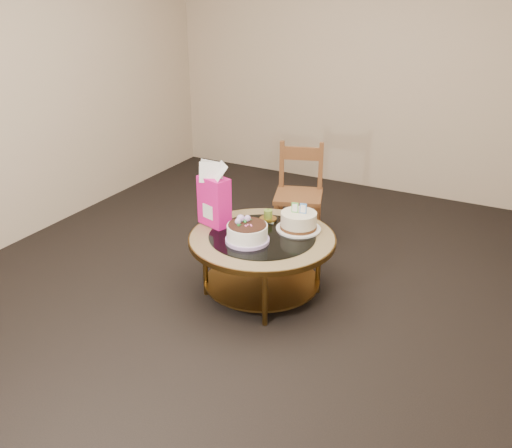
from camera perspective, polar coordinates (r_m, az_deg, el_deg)
The scene contains 8 objects.
ground at distance 4.14m, azimuth 0.59°, elevation -6.89°, with size 5.00×5.00×0.00m, color black.
room_walls at distance 3.60m, azimuth 0.70°, elevation 14.64°, with size 4.52×5.02×2.61m.
coffee_table at distance 3.96m, azimuth 0.61°, elevation -2.20°, with size 1.02×1.02×0.46m.
decorated_cake at distance 3.82m, azimuth -0.89°, elevation -0.98°, with size 0.30×0.30×0.17m.
cream_cake at distance 4.00m, azimuth 4.28°, elevation 0.26°, with size 0.32×0.32×0.20m.
gift_bag at distance 4.02m, azimuth -4.22°, elevation 2.95°, with size 0.26×0.22×0.46m.
pillar_candle at distance 4.14m, azimuth 1.21°, elevation 0.71°, with size 0.13×0.13×0.09m.
dining_chair at distance 4.78m, azimuth 4.32°, elevation 3.05°, with size 0.48×0.48×0.83m.
Camera 1 is at (1.62, -3.16, 2.14)m, focal length 40.00 mm.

